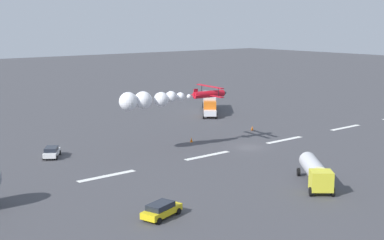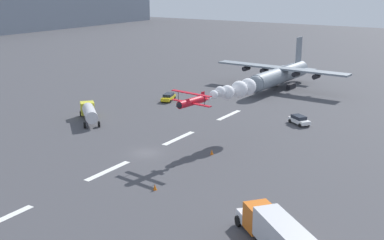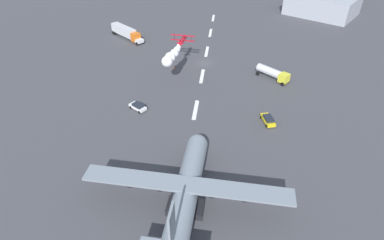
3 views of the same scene
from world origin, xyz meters
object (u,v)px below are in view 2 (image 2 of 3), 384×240
(traffic_cone_far, at_px, (212,152))
(traffic_cone_near, at_px, (155,187))
(cargo_transport_plane, at_px, (279,75))
(airport_staff_sedan, at_px, (168,97))
(fuel_tanker_truck, at_px, (89,112))
(stunt_biplane_red, at_px, (232,91))
(followme_car_yellow, at_px, (299,120))

(traffic_cone_far, bearing_deg, traffic_cone_near, -177.48)
(cargo_transport_plane, relative_size, airport_staff_sedan, 6.52)
(fuel_tanker_truck, distance_m, traffic_cone_near, 32.68)
(cargo_transport_plane, height_order, fuel_tanker_truck, cargo_transport_plane)
(traffic_cone_near, height_order, traffic_cone_far, same)
(stunt_biplane_red, height_order, fuel_tanker_truck, stunt_biplane_red)
(stunt_biplane_red, distance_m, airport_staff_sedan, 28.59)
(stunt_biplane_red, relative_size, followme_car_yellow, 4.04)
(fuel_tanker_truck, xyz_separation_m, traffic_cone_near, (-17.44, -27.60, -1.37))
(stunt_biplane_red, height_order, followme_car_yellow, stunt_biplane_red)
(cargo_transport_plane, xyz_separation_m, traffic_cone_far, (-46.25, -9.79, -2.88))
(airport_staff_sedan, distance_m, traffic_cone_far, 33.60)
(followme_car_yellow, distance_m, traffic_cone_near, 36.06)
(stunt_biplane_red, height_order, traffic_cone_far, stunt_biplane_red)
(cargo_transport_plane, bearing_deg, followme_car_yellow, -149.48)
(fuel_tanker_truck, height_order, traffic_cone_near, fuel_tanker_truck)
(fuel_tanker_truck, relative_size, traffic_cone_far, 11.46)
(cargo_transport_plane, xyz_separation_m, fuel_tanker_truck, (-43.10, 17.18, -1.51))
(stunt_biplane_red, bearing_deg, traffic_cone_near, -175.37)
(fuel_tanker_truck, bearing_deg, stunt_biplane_red, -79.62)
(traffic_cone_far, bearing_deg, followme_car_yellow, -12.54)
(cargo_transport_plane, relative_size, fuel_tanker_truck, 3.71)
(traffic_cone_near, bearing_deg, cargo_transport_plane, 9.77)
(traffic_cone_far, bearing_deg, stunt_biplane_red, 8.42)
(airport_staff_sedan, xyz_separation_m, traffic_cone_far, (-23.27, -24.23, -0.44))
(cargo_transport_plane, bearing_deg, stunt_biplane_red, -167.33)
(stunt_biplane_red, height_order, traffic_cone_near, stunt_biplane_red)
(cargo_transport_plane, relative_size, stunt_biplane_red, 1.74)
(fuel_tanker_truck, distance_m, traffic_cone_far, 27.19)
(followme_car_yellow, xyz_separation_m, airport_staff_sedan, (1.76, 29.01, 0.00))
(cargo_transport_plane, distance_m, airport_staff_sedan, 27.24)
(airport_staff_sedan, xyz_separation_m, traffic_cone_near, (-37.57, -24.86, -0.44))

